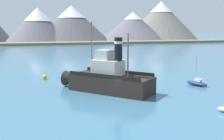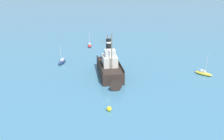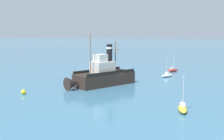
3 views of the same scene
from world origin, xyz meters
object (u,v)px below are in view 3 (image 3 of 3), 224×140
Objects in this scene: sailboat_yellow at (183,108)px; sailboat_red at (173,70)px; mooring_buoy at (23,92)px; old_tugboat at (102,76)px; sailboat_navy at (108,72)px; sailboat_white at (167,75)px.

sailboat_yellow is 1.00× the size of sailboat_red.
sailboat_yellow is 6.09× the size of mooring_buoy.
sailboat_red is (19.32, -16.01, -1.40)m from old_tugboat.
old_tugboat is at bearing -178.96° from sailboat_navy.
sailboat_red is (8.42, -2.40, 0.00)m from sailboat_white.
old_tugboat is 2.59× the size of sailboat_white.
sailboat_navy is 16.95m from sailboat_red.
sailboat_yellow is at bearing 174.10° from sailboat_red.
old_tugboat is 20.70m from sailboat_yellow.
old_tugboat reaches higher than sailboat_red.
sailboat_white reaches higher than mooring_buoy.
sailboat_white is at bearing -51.30° from old_tugboat.
old_tugboat reaches higher than sailboat_yellow.
sailboat_red is at bearing -5.90° from sailboat_yellow.
sailboat_navy reaches higher than mooring_buoy.
sailboat_yellow is 36.11m from sailboat_red.
sailboat_navy is 25.99m from mooring_buoy.
old_tugboat is 17.50m from sailboat_white.
sailboat_red is (35.91, -3.71, 0.00)m from sailboat_yellow.
mooring_buoy is (-27.87, 28.09, -0.02)m from sailboat_red.
sailboat_red reaches higher than mooring_buoy.
old_tugboat reaches higher than mooring_buoy.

